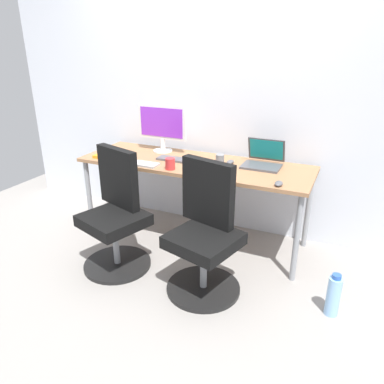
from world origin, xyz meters
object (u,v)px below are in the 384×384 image
at_px(office_chair_right, 205,235).
at_px(water_bottle_on_floor, 333,296).
at_px(open_laptop, 263,159).
at_px(coffee_mug, 170,164).
at_px(office_chair_left, 116,216).
at_px(desktop_monitor, 162,125).

relative_size(office_chair_right, water_bottle_on_floor, 3.03).
relative_size(open_laptop, coffee_mug, 3.37).
height_order(office_chair_left, water_bottle_on_floor, office_chair_left).
height_order(open_laptop, coffee_mug, open_laptop).
relative_size(office_chair_left, coffee_mug, 10.22).
bearing_deg(coffee_mug, office_chair_left, -129.12).
relative_size(water_bottle_on_floor, coffee_mug, 3.37).
bearing_deg(coffee_mug, water_bottle_on_floor, -12.87).
height_order(office_chair_left, desktop_monitor, desktop_monitor).
distance_m(desktop_monitor, coffee_mug, 0.58).
height_order(desktop_monitor, open_laptop, desktop_monitor).
xyz_separation_m(office_chair_left, water_bottle_on_floor, (1.66, 0.06, -0.28)).
distance_m(office_chair_left, water_bottle_on_floor, 1.68).
xyz_separation_m(office_chair_right, open_laptop, (0.20, 0.77, 0.37)).
xyz_separation_m(desktop_monitor, open_laptop, (0.97, -0.04, -0.20)).
height_order(water_bottle_on_floor, open_laptop, open_laptop).
height_order(office_chair_right, coffee_mug, office_chair_right).
relative_size(water_bottle_on_floor, desktop_monitor, 0.65).
height_order(water_bottle_on_floor, coffee_mug, coffee_mug).
bearing_deg(desktop_monitor, office_chair_left, -89.11).
relative_size(office_chair_right, desktop_monitor, 1.96).
bearing_deg(office_chair_left, office_chair_right, 0.07).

